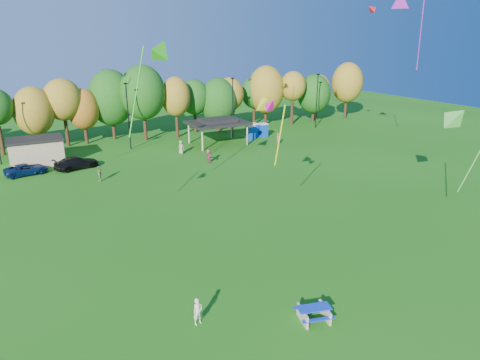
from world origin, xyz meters
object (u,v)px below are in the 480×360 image
car_c (26,169)px  picnic_table (314,312)px  kite_flyer (198,311)px  porta_potties (256,131)px  car_d (76,163)px

car_c → picnic_table: bearing=-171.2°
picnic_table → kite_flyer: bearing=169.1°
porta_potties → car_d: bearing=-170.8°
porta_potties → car_d: (-27.03, -4.39, -0.36)m
porta_potties → kite_flyer: bearing=-123.9°
porta_potties → car_c: 32.68m
picnic_table → car_d: size_ratio=0.42×
car_c → car_d: car_d is taller
porta_potties → kite_flyer: (-25.55, -37.96, -0.33)m
porta_potties → car_c: size_ratio=0.82×
car_c → car_d: bearing=-102.8°
kite_flyer → car_c: 34.50m
porta_potties → kite_flyer: porta_potties is taller
porta_potties → picnic_table: bearing=-116.0°
picnic_table → car_d: car_d is taller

